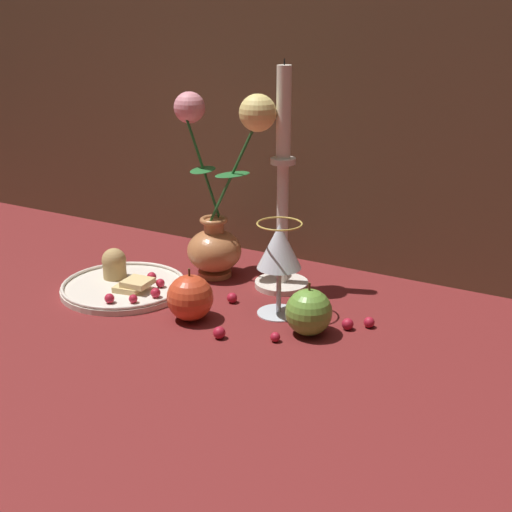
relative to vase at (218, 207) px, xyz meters
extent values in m
plane|color=maroon|center=(0.08, -0.09, -0.14)|extent=(2.40, 2.40, 0.00)
cylinder|color=#B77042|center=(-0.01, 0.00, -0.13)|extent=(0.06, 0.06, 0.01)
ellipsoid|color=#B77042|center=(-0.01, 0.00, -0.09)|extent=(0.10, 0.10, 0.08)
cylinder|color=#B77042|center=(-0.01, 0.00, -0.04)|extent=(0.04, 0.04, 0.03)
torus|color=#B77042|center=(-0.01, 0.00, -0.03)|extent=(0.05, 0.05, 0.01)
cylinder|color=#23662D|center=(-0.04, 0.01, 0.07)|extent=(0.06, 0.02, 0.20)
ellipsoid|color=#23662D|center=(-0.04, 0.01, 0.06)|extent=(0.05, 0.08, 0.00)
sphere|color=pink|center=(-0.07, 0.02, 0.17)|extent=(0.06, 0.06, 0.06)
cylinder|color=#23662D|center=(0.04, -0.01, 0.07)|extent=(0.10, 0.02, 0.21)
ellipsoid|color=#23662D|center=(0.03, -0.01, 0.06)|extent=(0.06, 0.08, 0.00)
sphere|color=#EFD67A|center=(0.09, -0.01, 0.18)|extent=(0.06, 0.06, 0.06)
cylinder|color=silver|center=(-0.11, -0.14, -0.13)|extent=(0.22, 0.22, 0.01)
torus|color=silver|center=(-0.11, -0.14, -0.12)|extent=(0.22, 0.22, 0.01)
cylinder|color=tan|center=(-0.15, -0.12, -0.11)|extent=(0.04, 0.04, 0.03)
sphere|color=tan|center=(-0.15, -0.12, -0.09)|extent=(0.04, 0.04, 0.04)
cube|color=#DBBC7A|center=(-0.09, -0.16, -0.12)|extent=(0.05, 0.05, 0.01)
cube|color=#DBBC7A|center=(-0.07, -0.15, -0.11)|extent=(0.05, 0.05, 0.01)
sphere|color=#AD192D|center=(-0.08, -0.22, -0.12)|extent=(0.02, 0.02, 0.02)
sphere|color=#AD192D|center=(-0.05, -0.20, -0.12)|extent=(0.01, 0.01, 0.01)
sphere|color=#AD192D|center=(-0.03, -0.16, -0.12)|extent=(0.02, 0.02, 0.02)
sphere|color=#AD192D|center=(-0.05, -0.12, -0.12)|extent=(0.02, 0.02, 0.02)
sphere|color=#AD192D|center=(-0.08, -0.10, -0.12)|extent=(0.02, 0.02, 0.02)
cylinder|color=silver|center=(0.18, -0.10, -0.13)|extent=(0.07, 0.07, 0.00)
cylinder|color=silver|center=(0.18, -0.10, -0.09)|extent=(0.01, 0.01, 0.08)
cone|color=silver|center=(0.18, -0.10, -0.02)|extent=(0.07, 0.07, 0.07)
cone|color=gold|center=(0.18, -0.10, -0.03)|extent=(0.06, 0.06, 0.05)
torus|color=gold|center=(0.18, -0.10, 0.02)|extent=(0.07, 0.07, 0.00)
cylinder|color=silver|center=(0.12, 0.01, -0.13)|extent=(0.10, 0.10, 0.01)
cylinder|color=silver|center=(0.12, 0.01, -0.02)|extent=(0.02, 0.02, 0.22)
cylinder|color=silver|center=(0.12, 0.01, 0.09)|extent=(0.04, 0.04, 0.01)
cylinder|color=silver|center=(0.12, 0.01, 0.18)|extent=(0.02, 0.02, 0.15)
cylinder|color=black|center=(0.12, 0.01, 0.26)|extent=(0.00, 0.00, 0.01)
sphere|color=#D14223|center=(0.06, -0.18, -0.10)|extent=(0.08, 0.08, 0.08)
cylinder|color=#4C3319|center=(0.06, -0.18, -0.05)|extent=(0.00, 0.00, 0.01)
sphere|color=#669938|center=(0.25, -0.14, -0.10)|extent=(0.07, 0.07, 0.07)
cylinder|color=#4C3319|center=(0.25, -0.14, -0.06)|extent=(0.00, 0.00, 0.01)
sphere|color=#AD192D|center=(0.32, -0.07, -0.13)|extent=(0.02, 0.02, 0.02)
sphere|color=#AD192D|center=(0.14, -0.22, -0.13)|extent=(0.02, 0.02, 0.02)
sphere|color=#AD192D|center=(0.22, -0.19, -0.13)|extent=(0.02, 0.02, 0.02)
sphere|color=#AD192D|center=(0.30, -0.09, -0.13)|extent=(0.02, 0.02, 0.02)
sphere|color=#AD192D|center=(0.09, -0.09, -0.13)|extent=(0.02, 0.02, 0.02)
camera|label=1|loc=(0.68, -1.05, 0.35)|focal=50.00mm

